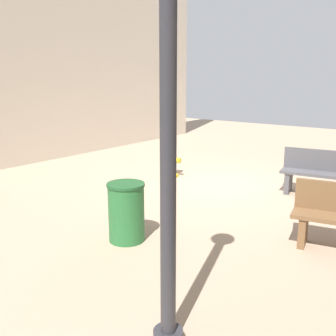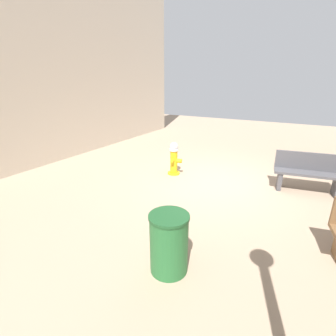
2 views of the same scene
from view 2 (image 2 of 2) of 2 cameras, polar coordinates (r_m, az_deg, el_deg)
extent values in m
plane|color=tan|center=(6.88, 11.55, -3.20)|extent=(23.40, 23.40, 0.00)
cylinder|color=gold|center=(7.33, 1.32, -1.14)|extent=(0.35, 0.35, 0.05)
cylinder|color=gold|center=(7.21, 1.34, 1.48)|extent=(0.21, 0.21, 0.66)
cylinder|color=silver|center=(7.11, 1.36, 4.22)|extent=(0.26, 0.26, 0.06)
sphere|color=silver|center=(7.09, 1.37, 4.97)|extent=(0.24, 0.24, 0.24)
cylinder|color=gold|center=(7.33, 1.66, 2.41)|extent=(0.12, 0.15, 0.09)
cylinder|color=gold|center=(7.05, 1.02, 1.73)|extent=(0.12, 0.15, 0.09)
cylinder|color=gold|center=(7.16, 2.60, 1.66)|extent=(0.16, 0.15, 0.12)
cube|color=#4C4C51|center=(7.11, 34.09, -3.57)|extent=(0.16, 0.41, 0.45)
cube|color=#4C4C51|center=(6.89, 24.11, -2.50)|extent=(0.16, 0.41, 0.45)
cube|color=#4C4C51|center=(6.90, 29.52, -1.09)|extent=(1.60, 0.68, 0.06)
cube|color=#4C4C51|center=(7.00, 29.64, 1.34)|extent=(1.54, 0.31, 0.44)
cylinder|color=#266633|center=(3.65, 0.22, -17.09)|extent=(0.54, 0.54, 0.85)
cylinder|color=#1E5128|center=(3.40, 0.23, -11.06)|extent=(0.56, 0.56, 0.04)
camera|label=1|loc=(2.77, 147.35, -20.40)|focal=41.37mm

